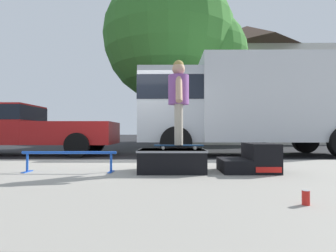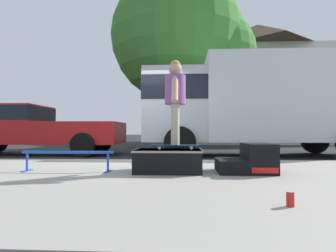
# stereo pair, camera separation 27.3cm
# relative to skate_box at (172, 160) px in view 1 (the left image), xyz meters

# --- Properties ---
(ground_plane) EXTENTS (140.00, 140.00, 0.00)m
(ground_plane) POSITION_rel_skate_box_xyz_m (-1.06, 2.47, -0.31)
(ground_plane) COLOR black
(sidewalk_slab) EXTENTS (50.00, 5.00, 0.12)m
(sidewalk_slab) POSITION_rel_skate_box_xyz_m (-1.06, -0.53, -0.25)
(sidewalk_slab) COLOR gray
(sidewalk_slab) RESTS_ON ground
(skate_box) EXTENTS (1.04, 0.80, 0.35)m
(skate_box) POSITION_rel_skate_box_xyz_m (0.00, 0.00, 0.00)
(skate_box) COLOR black
(skate_box) RESTS_ON sidewalk_slab
(kicker_ramp) EXTENTS (0.84, 0.77, 0.45)m
(kicker_ramp) POSITION_rel_skate_box_xyz_m (1.26, -0.00, -0.00)
(kicker_ramp) COLOR black
(kicker_ramp) RESTS_ON sidewalk_slab
(grind_rail) EXTENTS (1.47, 0.28, 0.32)m
(grind_rail) POSITION_rel_skate_box_xyz_m (-1.60, -0.07, 0.06)
(grind_rail) COLOR blue
(grind_rail) RESTS_ON sidewalk_slab
(skateboard) EXTENTS (0.79, 0.24, 0.07)m
(skateboard) POSITION_rel_skate_box_xyz_m (0.11, 0.05, 0.22)
(skateboard) COLOR navy
(skateboard) RESTS_ON skate_box
(skater_kid) EXTENTS (0.33, 0.70, 1.36)m
(skater_kid) POSITION_rel_skate_box_xyz_m (0.11, 0.05, 1.03)
(skater_kid) COLOR #B7AD99
(skater_kid) RESTS_ON skateboard
(soda_can) EXTENTS (0.07, 0.07, 0.13)m
(soda_can) POSITION_rel_skate_box_xyz_m (1.14, -2.05, -0.13)
(soda_can) COLOR red
(soda_can) RESTS_ON sidewalk_slab
(box_truck) EXTENTS (6.91, 2.63, 3.05)m
(box_truck) POSITION_rel_skate_box_xyz_m (2.45, 4.67, 1.39)
(box_truck) COLOR white
(box_truck) RESTS_ON ground
(pickup_truck_red) EXTENTS (5.70, 2.09, 1.61)m
(pickup_truck_red) POSITION_rel_skate_box_xyz_m (-4.85, 4.72, 0.59)
(pickup_truck_red) COLOR red
(pickup_truck_red) RESTS_ON ground
(street_tree_main) EXTENTS (6.47, 5.88, 7.98)m
(street_tree_main) POSITION_rel_skate_box_xyz_m (0.25, 8.44, 4.56)
(street_tree_main) COLOR brown
(street_tree_main) RESTS_ON ground
(house_behind) EXTENTS (9.54, 8.22, 8.40)m
(house_behind) POSITION_rel_skate_box_xyz_m (5.49, 16.06, 3.93)
(house_behind) COLOR silver
(house_behind) RESTS_ON ground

